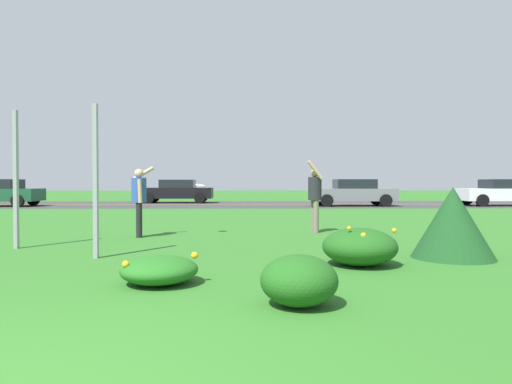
{
  "coord_description": "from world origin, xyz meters",
  "views": [
    {
      "loc": [
        1.56,
        -2.46,
        1.27
      ],
      "look_at": [
        1.74,
        7.17,
        1.08
      ],
      "focal_mm": 32.61,
      "sensor_mm": 36.0,
      "label": 1
    }
  ],
  "objects": [
    {
      "name": "evergreen_shrub_side",
      "position": [
        5.01,
        5.25,
        0.6
      ],
      "size": [
        1.36,
        1.36,
        1.2
      ],
      "primitive_type": "cone",
      "color": "#19471E",
      "rests_on": "ground"
    },
    {
      "name": "frisbee_white",
      "position": [
        0.41,
        8.94,
        1.2
      ],
      "size": [
        0.25,
        0.25,
        0.09
      ],
      "color": "white"
    },
    {
      "name": "person_thrower_blue_shirt",
      "position": [
        -0.95,
        8.37,
        0.95
      ],
      "size": [
        0.52,
        0.56,
        1.66
      ],
      "color": "#2D4C9E",
      "rests_on": "ground"
    },
    {
      "name": "person_catcher_dark_shirt",
      "position": [
        3.28,
        9.33,
        0.97
      ],
      "size": [
        0.42,
        0.54,
        1.83
      ],
      "color": "#232328",
      "rests_on": "ground"
    },
    {
      "name": "car_gray_center_left",
      "position": [
        7.3,
        22.62,
        0.74
      ],
      "size": [
        4.5,
        2.0,
        1.45
      ],
      "color": "slate",
      "rests_on": "ground"
    },
    {
      "name": "car_black_center_right",
      "position": [
        -2.85,
        26.62,
        0.74
      ],
      "size": [
        4.5,
        2.0,
        1.45
      ],
      "color": "black",
      "rests_on": "ground"
    },
    {
      "name": "highway_center_stripe",
      "position": [
        0.0,
        24.62,
        0.01
      ],
      "size": [
        120.0,
        0.16,
        0.0
      ],
      "primitive_type": "cube",
      "color": "yellow",
      "rests_on": "ground"
    },
    {
      "name": "sign_post_near_path",
      "position": [
        -2.89,
        6.56,
        1.33
      ],
      "size": [
        0.07,
        0.1,
        2.66
      ],
      "color": "#93969B",
      "rests_on": "ground"
    },
    {
      "name": "daylily_clump_mid_right",
      "position": [
        2.1,
        2.29,
        0.26
      ],
      "size": [
        0.81,
        0.84,
        0.53
      ],
      "color": "#1E5619",
      "rests_on": "ground"
    },
    {
      "name": "ground_plane",
      "position": [
        0.0,
        12.31,
        0.0
      ],
      "size": [
        120.0,
        120.0,
        0.0
      ],
      "primitive_type": "plane",
      "color": "#2D6B23"
    },
    {
      "name": "daylily_clump_near_camera",
      "position": [
        0.46,
        3.36,
        0.18
      ],
      "size": [
        0.97,
        0.99,
        0.4
      ],
      "color": "#23661E",
      "rests_on": "ground"
    },
    {
      "name": "highway_strip",
      "position": [
        0.0,
        24.62,
        0.0
      ],
      "size": [
        120.0,
        8.89,
        0.01
      ],
      "primitive_type": "cube",
      "color": "#38383A",
      "rests_on": "ground"
    },
    {
      "name": "daylily_clump_front_left",
      "position": [
        3.29,
        4.62,
        0.29
      ],
      "size": [
        1.14,
        1.19,
        0.62
      ],
      "color": "#1E5619",
      "rests_on": "ground"
    },
    {
      "name": "car_white_leftmost",
      "position": [
        15.51,
        22.62,
        0.74
      ],
      "size": [
        4.5,
        2.0,
        1.45
      ],
      "color": "silver",
      "rests_on": "ground"
    },
    {
      "name": "sign_post_by_roadside",
      "position": [
        -0.98,
        5.38,
        1.3
      ],
      "size": [
        0.07,
        0.1,
        2.59
      ],
      "color": "#93969B",
      "rests_on": "ground"
    }
  ]
}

